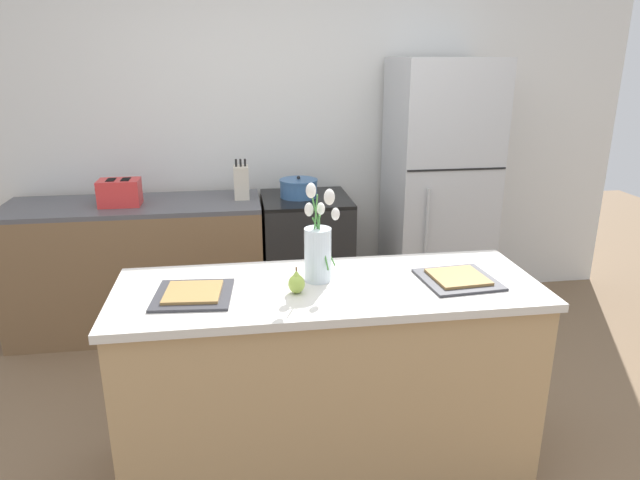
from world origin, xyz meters
name	(u,v)px	position (x,y,z in m)	size (l,w,h in m)	color
ground_plane	(328,464)	(0.00, 0.00, 0.00)	(10.00, 10.00, 0.00)	brown
back_wall	(285,125)	(0.00, 2.00, 1.35)	(5.20, 0.08, 2.70)	silver
kitchen_island	(328,379)	(0.00, 0.00, 0.46)	(1.80, 0.66, 0.92)	tan
back_counter	(139,267)	(-1.06, 1.60, 0.45)	(1.68, 0.60, 0.90)	brown
stove_range	(306,259)	(0.10, 1.60, 0.45)	(0.60, 0.61, 0.90)	black
refrigerator	(438,191)	(1.05, 1.60, 0.91)	(0.68, 0.67, 1.83)	#B7BABC
flower_vase	(318,248)	(-0.04, 0.06, 1.06)	(0.15, 0.15, 0.43)	silver
pear_figurine	(297,283)	(-0.14, -0.06, 0.96)	(0.07, 0.07, 0.11)	#9EBC47
plate_setting_left	(193,294)	(-0.56, -0.03, 0.93)	(0.33, 0.33, 0.02)	#333338
plate_setting_right	(458,279)	(0.56, -0.03, 0.93)	(0.33, 0.33, 0.02)	#333338
toaster	(120,192)	(-1.12, 1.56, 0.99)	(0.28, 0.18, 0.17)	red
cooking_pot	(299,188)	(0.05, 1.61, 0.97)	(0.26, 0.26, 0.15)	#386093
knife_block	(241,182)	(-0.34, 1.64, 1.02)	(0.10, 0.14, 0.27)	beige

